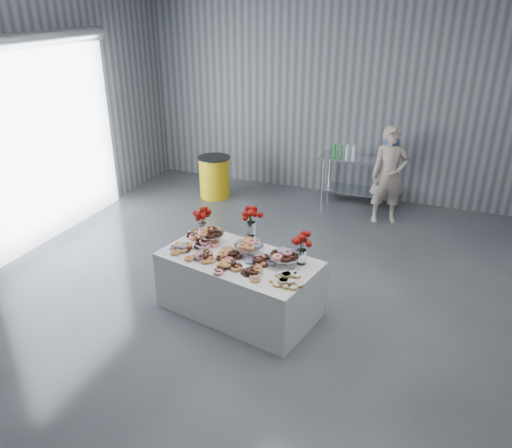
{
  "coord_description": "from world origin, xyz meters",
  "views": [
    {
      "loc": [
        1.96,
        -4.86,
        3.66
      ],
      "look_at": [
        -0.19,
        0.44,
        1.01
      ],
      "focal_mm": 35.0,
      "sensor_mm": 36.0,
      "label": 1
    }
  ],
  "objects": [
    {
      "name": "prep_table",
      "position": [
        0.44,
        4.1,
        0.62
      ],
      "size": [
        1.5,
        0.6,
        0.9
      ],
      "color": "silver",
      "rests_on": "ground"
    },
    {
      "name": "cake_stand_left",
      "position": [
        -0.73,
        0.23,
        0.89
      ],
      "size": [
        0.36,
        0.36,
        0.17
      ],
      "color": "silver",
      "rests_on": "display_table"
    },
    {
      "name": "bouquet_left",
      "position": [
        -0.91,
        0.36,
        1.05
      ],
      "size": [
        0.26,
        0.26,
        0.42
      ],
      "color": "white",
      "rests_on": "display_table"
    },
    {
      "name": "display_table",
      "position": [
        -0.22,
        -0.03,
        0.38
      ],
      "size": [
        2.06,
        1.35,
        0.75
      ],
      "primitive_type": "cube",
      "rotation": [
        0.0,
        0.0,
        -0.2
      ],
      "color": "white",
      "rests_on": "ground"
    },
    {
      "name": "bouquet_center",
      "position": [
        -0.2,
        0.32,
        1.13
      ],
      "size": [
        0.26,
        0.26,
        0.57
      ],
      "color": "silver",
      "rests_on": "display_table"
    },
    {
      "name": "cake_stand_mid",
      "position": [
        -0.15,
        0.11,
        0.89
      ],
      "size": [
        0.36,
        0.36,
        0.17
      ],
      "color": "silver",
      "rests_on": "display_table"
    },
    {
      "name": "donut_mounds",
      "position": [
        -0.22,
        -0.08,
        0.8
      ],
      "size": [
        1.93,
        1.14,
        0.09
      ],
      "primitive_type": null,
      "rotation": [
        0.0,
        0.0,
        -0.2
      ],
      "color": "#E58A54",
      "rests_on": "display_table"
    },
    {
      "name": "room_walls",
      "position": [
        -0.27,
        0.07,
        2.64
      ],
      "size": [
        8.04,
        9.04,
        4.02
      ],
      "color": "gray",
      "rests_on": "ground"
    },
    {
      "name": "cake_stand_right",
      "position": [
        0.34,
        0.01,
        0.89
      ],
      "size": [
        0.36,
        0.36,
        0.17
      ],
      "color": "silver",
      "rests_on": "display_table"
    },
    {
      "name": "drink_bottles",
      "position": [
        0.12,
        4.0,
        1.04
      ],
      "size": [
        0.54,
        0.08,
        0.27
      ],
      "primitive_type": null,
      "color": "#268C33",
      "rests_on": "prep_table"
    },
    {
      "name": "person",
      "position": [
        1.04,
        3.45,
        0.85
      ],
      "size": [
        0.72,
        0.6,
        1.69
      ],
      "primitive_type": "imported",
      "rotation": [
        0.0,
        0.0,
        0.36
      ],
      "color": "#CC8C93",
      "rests_on": "ground"
    },
    {
      "name": "bouquet_right",
      "position": [
        0.52,
        0.13,
        1.05
      ],
      "size": [
        0.26,
        0.26,
        0.42
      ],
      "color": "white",
      "rests_on": "display_table"
    },
    {
      "name": "trash_barrel",
      "position": [
        -2.25,
        3.37,
        0.41
      ],
      "size": [
        0.63,
        0.63,
        0.81
      ],
      "rotation": [
        0.0,
        0.0,
        0.32
      ],
      "color": "yellow",
      "rests_on": "ground"
    },
    {
      "name": "water_jug",
      "position": [
        0.94,
        4.1,
        1.15
      ],
      "size": [
        0.28,
        0.28,
        0.55
      ],
      "color": "#437EE4",
      "rests_on": "prep_table"
    },
    {
      "name": "danish_pile",
      "position": [
        0.48,
        -0.32,
        0.81
      ],
      "size": [
        0.48,
        0.48,
        0.11
      ],
      "primitive_type": null,
      "color": "silver",
      "rests_on": "display_table"
    },
    {
      "name": "ground",
      "position": [
        0.0,
        0.0,
        0.0
      ],
      "size": [
        9.0,
        9.0,
        0.0
      ],
      "primitive_type": "plane",
      "color": "#3C3F44",
      "rests_on": "ground"
    }
  ]
}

